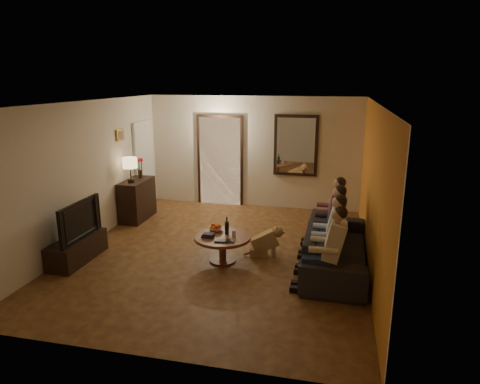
% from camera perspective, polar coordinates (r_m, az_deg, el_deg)
% --- Properties ---
extents(floor, '(5.00, 6.00, 0.01)m').
position_cam_1_polar(floor, '(7.63, -2.73, -8.08)').
color(floor, '#472413').
rests_on(floor, ground).
extents(ceiling, '(5.00, 6.00, 0.01)m').
position_cam_1_polar(ceiling, '(7.04, -2.99, 11.81)').
color(ceiling, white).
rests_on(ceiling, back_wall).
extents(back_wall, '(5.00, 0.02, 2.60)m').
position_cam_1_polar(back_wall, '(10.09, 1.76, 5.31)').
color(back_wall, beige).
rests_on(back_wall, floor).
extents(front_wall, '(5.00, 0.02, 2.60)m').
position_cam_1_polar(front_wall, '(4.54, -13.17, -7.17)').
color(front_wall, beige).
rests_on(front_wall, floor).
extents(left_wall, '(0.02, 6.00, 2.60)m').
position_cam_1_polar(left_wall, '(8.24, -19.85, 2.27)').
color(left_wall, beige).
rests_on(left_wall, floor).
extents(right_wall, '(0.02, 6.00, 2.60)m').
position_cam_1_polar(right_wall, '(6.99, 17.30, 0.34)').
color(right_wall, beige).
rests_on(right_wall, floor).
extents(orange_accent, '(0.01, 6.00, 2.60)m').
position_cam_1_polar(orange_accent, '(6.99, 17.21, 0.34)').
color(orange_accent, '#C68221').
rests_on(orange_accent, right_wall).
extents(kitchen_doorway, '(1.00, 0.06, 2.10)m').
position_cam_1_polar(kitchen_doorway, '(10.29, -2.66, 4.08)').
color(kitchen_doorway, '#FFE0A5').
rests_on(kitchen_doorway, floor).
extents(door_trim, '(1.12, 0.04, 2.22)m').
position_cam_1_polar(door_trim, '(10.28, -2.68, 4.07)').
color(door_trim, black).
rests_on(door_trim, floor).
extents(fridge_glimpse, '(0.45, 0.03, 1.70)m').
position_cam_1_polar(fridge_glimpse, '(10.26, -1.30, 3.21)').
color(fridge_glimpse, silver).
rests_on(fridge_glimpse, floor).
extents(mirror_frame, '(1.00, 0.05, 1.40)m').
position_cam_1_polar(mirror_frame, '(9.87, 7.46, 6.16)').
color(mirror_frame, black).
rests_on(mirror_frame, back_wall).
extents(mirror_glass, '(0.86, 0.02, 1.26)m').
position_cam_1_polar(mirror_glass, '(9.85, 7.44, 6.14)').
color(mirror_glass, white).
rests_on(mirror_glass, back_wall).
extents(white_door, '(0.06, 0.85, 2.04)m').
position_cam_1_polar(white_door, '(10.25, -12.69, 3.52)').
color(white_door, white).
rests_on(white_door, floor).
extents(framed_art, '(0.03, 0.28, 0.24)m').
position_cam_1_polar(framed_art, '(9.24, -15.68, 7.34)').
color(framed_art, '#B28C33').
rests_on(framed_art, left_wall).
extents(art_canvas, '(0.01, 0.22, 0.18)m').
position_cam_1_polar(art_canvas, '(9.24, -15.60, 7.34)').
color(art_canvas, brown).
rests_on(art_canvas, left_wall).
extents(dresser, '(0.45, 0.98, 0.87)m').
position_cam_1_polar(dresser, '(9.54, -13.55, -0.99)').
color(dresser, black).
rests_on(dresser, floor).
extents(table_lamp, '(0.30, 0.30, 0.54)m').
position_cam_1_polar(table_lamp, '(9.18, -14.41, 2.88)').
color(table_lamp, beige).
rests_on(table_lamp, dresser).
extents(flower_vase, '(0.14, 0.14, 0.44)m').
position_cam_1_polar(flower_vase, '(9.58, -13.21, 3.13)').
color(flower_vase, red).
rests_on(flower_vase, dresser).
extents(tv_stand, '(0.45, 1.19, 0.40)m').
position_cam_1_polar(tv_stand, '(7.75, -20.87, -7.15)').
color(tv_stand, black).
rests_on(tv_stand, floor).
extents(tv, '(1.12, 0.15, 0.64)m').
position_cam_1_polar(tv, '(7.58, -21.23, -3.50)').
color(tv, black).
rests_on(tv, tv_stand).
extents(sofa, '(2.42, 1.00, 0.70)m').
position_cam_1_polar(sofa, '(7.11, 12.70, -7.15)').
color(sofa, black).
rests_on(sofa, floor).
extents(person_a, '(0.60, 0.40, 1.20)m').
position_cam_1_polar(person_a, '(6.18, 11.81, -8.03)').
color(person_a, tan).
rests_on(person_a, sofa).
extents(person_b, '(0.60, 0.40, 1.20)m').
position_cam_1_polar(person_b, '(6.74, 11.94, -6.08)').
color(person_b, tan).
rests_on(person_b, sofa).
extents(person_c, '(0.60, 0.40, 1.20)m').
position_cam_1_polar(person_c, '(7.31, 12.05, -4.42)').
color(person_c, tan).
rests_on(person_c, sofa).
extents(person_d, '(0.60, 0.40, 1.20)m').
position_cam_1_polar(person_d, '(7.88, 12.14, -3.01)').
color(person_d, tan).
rests_on(person_d, sofa).
extents(dog, '(0.60, 0.38, 0.56)m').
position_cam_1_polar(dog, '(7.41, 3.29, -6.48)').
color(dog, '#A2814B').
rests_on(dog, floor).
extents(coffee_table, '(1.06, 1.06, 0.45)m').
position_cam_1_polar(coffee_table, '(7.21, -2.33, -7.56)').
color(coffee_table, brown).
rests_on(coffee_table, floor).
extents(bowl, '(0.26, 0.26, 0.06)m').
position_cam_1_polar(bowl, '(7.36, -3.26, -4.94)').
color(bowl, white).
rests_on(bowl, coffee_table).
extents(oranges, '(0.20, 0.20, 0.08)m').
position_cam_1_polar(oranges, '(7.34, -3.27, -4.44)').
color(oranges, '#E54C13').
rests_on(oranges, bowl).
extents(wine_bottle, '(0.07, 0.07, 0.31)m').
position_cam_1_polar(wine_bottle, '(7.15, -1.77, -4.48)').
color(wine_bottle, black).
rests_on(wine_bottle, coffee_table).
extents(wine_glass, '(0.06, 0.06, 0.10)m').
position_cam_1_polar(wine_glass, '(7.11, -0.84, -5.48)').
color(wine_glass, silver).
rests_on(wine_glass, coffee_table).
extents(book_stack, '(0.20, 0.15, 0.07)m').
position_cam_1_polar(book_stack, '(7.08, -4.29, -5.75)').
color(book_stack, black).
rests_on(book_stack, coffee_table).
extents(laptop, '(0.36, 0.27, 0.03)m').
position_cam_1_polar(laptop, '(6.84, -2.15, -6.66)').
color(laptop, black).
rests_on(laptop, coffee_table).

